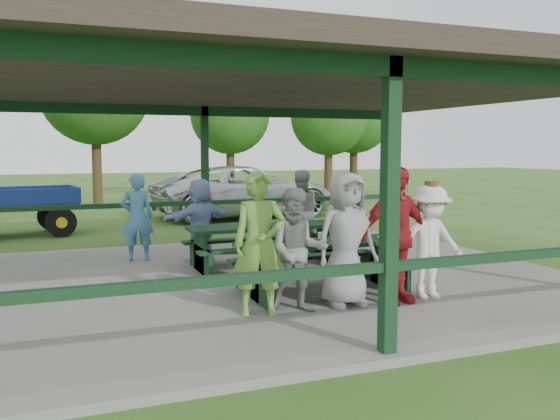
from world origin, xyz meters
name	(u,v)px	position (x,y,z in m)	size (l,w,h in m)	color
ground	(263,283)	(0.00, 0.00, 0.00)	(90.00, 90.00, 0.00)	#2D541A
concrete_slab	(263,280)	(0.00, 0.00, 0.05)	(10.00, 8.00, 0.10)	slate
pavilion_structure	(263,87)	(0.00, 0.00, 3.17)	(10.60, 8.60, 3.24)	black
picnic_table_near	(321,260)	(0.47, -1.20, 0.57)	(2.49, 1.39, 0.75)	black
picnic_table_far	(266,240)	(0.33, 0.80, 0.58)	(2.72, 1.39, 0.75)	black
table_setting	(324,238)	(0.53, -1.17, 0.88)	(2.43, 0.45, 0.10)	white
contestant_green	(260,244)	(-0.77, -2.02, 1.01)	(0.66, 0.43, 1.82)	#6CA43E
contestant_grey_left	(298,251)	(-0.28, -2.08, 0.90)	(0.78, 0.61, 1.60)	gray
contestant_grey_mid	(346,239)	(0.45, -2.01, 1.00)	(0.88, 0.57, 1.80)	gray
contestant_red	(395,235)	(1.15, -2.11, 1.03)	(1.09, 0.46, 1.87)	#AB1D25
contestant_white_fedora	(430,242)	(1.73, -2.09, 0.90)	(1.08, 0.68, 1.65)	white
spectator_lblue	(200,220)	(-0.61, 1.79, 0.88)	(1.44, 0.46, 1.55)	#89A0D4
spectator_blue	(137,217)	(-1.70, 2.23, 0.92)	(0.60, 0.39, 1.64)	teal
spectator_grey	(300,212)	(1.40, 1.75, 0.94)	(0.82, 0.64, 1.68)	gray
pickup_truck	(246,191)	(2.65, 9.06, 0.82)	(2.72, 5.90, 1.64)	silver
farm_trailer	(19,210)	(-3.93, 7.19, 0.65)	(3.78, 1.97, 1.31)	navy
tree_left	(94,90)	(-1.50, 14.52, 4.34)	(4.10, 4.10, 6.41)	#362615
tree_mid	(230,115)	(4.18, 15.91, 3.63)	(3.43, 3.43, 5.36)	#362615
tree_right	(329,118)	(8.17, 14.39, 3.51)	(3.33, 3.33, 5.20)	#362615
tree_far_right	(354,116)	(9.92, 15.33, 3.67)	(3.47, 3.47, 5.42)	#362615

